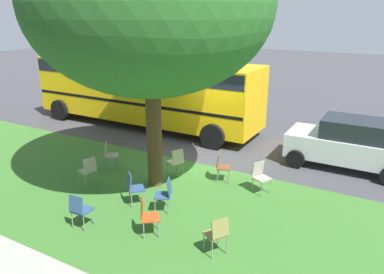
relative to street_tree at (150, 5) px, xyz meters
name	(u,v)px	position (x,y,z in m)	size (l,w,h in m)	color
ground	(197,160)	(-0.20, -2.20, -5.03)	(80.00, 80.00, 0.00)	#424247
grass_verge	(141,199)	(-0.20, 1.00, -5.03)	(48.00, 6.00, 0.01)	#3D752D
street_tree	(150,5)	(0.00, 0.00, 0.00)	(6.40, 6.40, 7.41)	brown
chair_0	(88,169)	(1.64, 1.04, -4.51)	(0.50, 0.50, 0.88)	#ADA393
chair_1	(80,208)	(0.15, 2.86, -4.51)	(0.44, 0.44, 0.88)	#335184
chair_2	(165,193)	(-1.14, 1.21, -4.51)	(0.56, 0.55, 0.88)	#335184
chair_3	(109,153)	(1.97, -0.23, -4.51)	(0.58, 0.58, 0.88)	#ADA393
chair_4	(134,186)	(-0.22, 1.31, -4.51)	(0.59, 0.59, 0.88)	#335184
chair_5	(176,160)	(-0.23, -0.79, -4.51)	(0.56, 0.55, 0.88)	beige
chair_6	(260,175)	(-2.87, -1.02, -4.51)	(0.56, 0.56, 0.88)	#ADA393
chair_7	(221,165)	(-1.61, -1.14, -4.51)	(0.54, 0.53, 0.88)	brown
chair_8	(217,233)	(-3.08, 2.19, -4.51)	(0.57, 0.57, 0.88)	olive
chair_9	(147,215)	(-1.38, 2.31, -4.51)	(0.59, 0.58, 0.88)	#C64C1E
parked_car	(348,143)	(-4.73, -4.11, -4.19)	(3.70, 1.92, 1.65)	silver
school_bus	(144,86)	(3.86, -4.78, -3.27)	(10.40, 2.80, 2.88)	yellow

